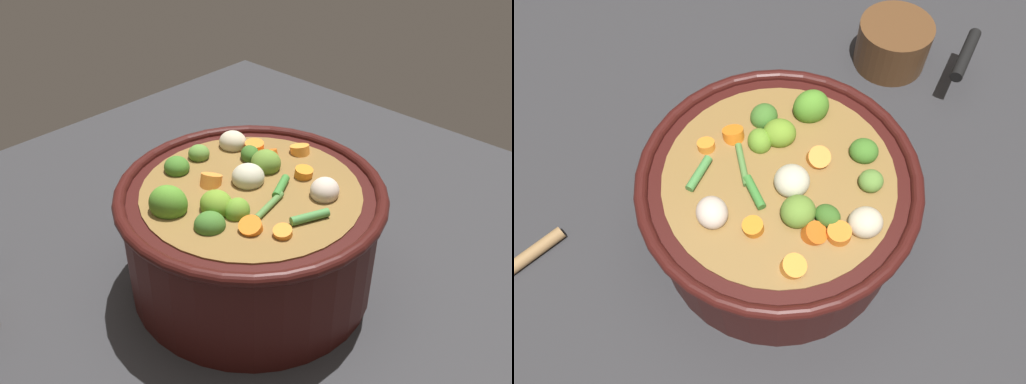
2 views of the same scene
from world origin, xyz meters
The scene contains 3 objects.
ground_plane centered at (0.00, 0.00, 0.00)m, with size 1.10×1.10×0.00m, color #2D2D30.
cooking_pot centered at (0.00, 0.00, 0.07)m, with size 0.31×0.31×0.16m.
small_saucepan centered at (-0.18, -0.31, 0.04)m, with size 0.18×0.15×0.07m.
Camera 2 is at (0.01, 0.28, 0.58)m, focal length 34.36 mm.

